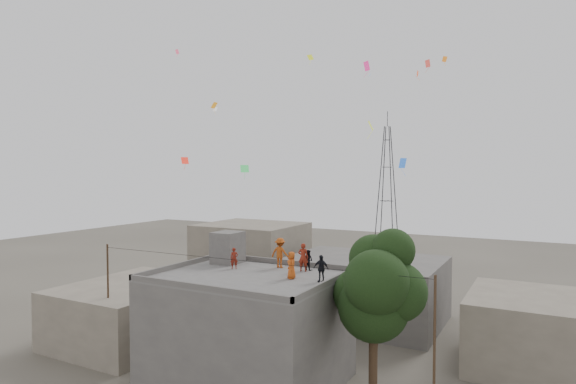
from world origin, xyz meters
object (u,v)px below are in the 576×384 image
at_px(stair_head_box, 228,247).
at_px(person_red_adult, 303,257).
at_px(transmission_tower, 387,194).
at_px(person_dark_adult, 321,268).
at_px(tree, 377,288).

height_order(stair_head_box, person_red_adult, stair_head_box).
bearing_deg(stair_head_box, transmission_tower, 91.23).
distance_m(transmission_tower, person_red_adult, 38.03).
bearing_deg(person_dark_adult, tree, 0.42).
xyz_separation_m(stair_head_box, tree, (10.57, -2.00, -1.00)).
height_order(stair_head_box, tree, tree).
xyz_separation_m(transmission_tower, person_dark_adult, (8.29, -39.47, -2.25)).
height_order(transmission_tower, person_red_adult, transmission_tower).
bearing_deg(person_dark_adult, transmission_tower, 101.04).
relative_size(stair_head_box, transmission_tower, 0.10).
height_order(tree, transmission_tower, transmission_tower).
bearing_deg(person_dark_adult, person_red_adult, 134.76).
distance_m(tree, transmission_tower, 41.12).
relative_size(transmission_tower, person_dark_adult, 13.86).
height_order(person_red_adult, person_dark_adult, person_red_adult).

